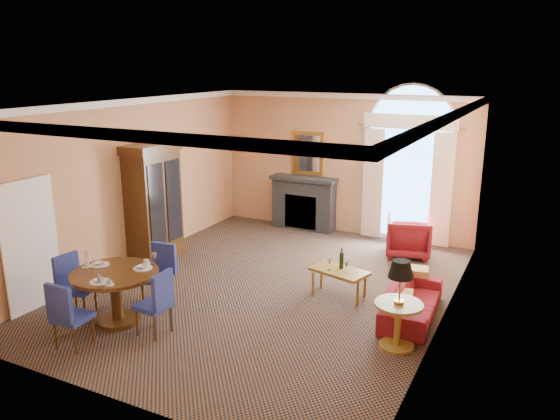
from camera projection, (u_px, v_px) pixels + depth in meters
The scene contains 12 objects.
ground at pixel (267, 287), 9.66m from camera, with size 7.50×7.50×0.00m, color #101B33.
room_envelope at pixel (283, 141), 9.59m from camera, with size 6.04×7.52×3.45m.
armoire at pixel (153, 204), 10.81m from camera, with size 0.67×1.19×2.35m.
dining_table at pixel (116, 286), 8.22m from camera, with size 1.31×1.31×1.02m.
dining_chair_north at pixel (160, 269), 8.97m from camera, with size 0.53×0.53×0.99m.
dining_chair_south at pixel (66, 312), 7.43m from camera, with size 0.46×0.47×0.99m.
dining_chair_east at pixel (158, 299), 7.83m from camera, with size 0.48×0.47×0.99m.
dining_chair_west at pixel (73, 281), 8.50m from camera, with size 0.55×0.55×0.99m.
sofa at pixel (412, 301), 8.49m from camera, with size 1.79×0.70×0.52m, color maroon.
armchair at pixel (408, 236), 11.17m from camera, with size 0.87×0.90×0.82m, color maroon.
coffee_table at pixel (339, 272), 9.19m from camera, with size 1.05×0.76×0.84m.
side_table at pixel (399, 295), 7.43m from camera, with size 0.67×0.67×1.26m.
Camera 1 is at (4.23, -7.91, 3.85)m, focal length 35.00 mm.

